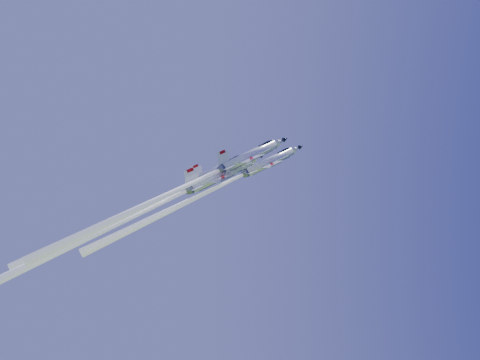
{
  "coord_description": "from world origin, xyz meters",
  "views": [
    {
      "loc": [
        -13.58,
        -98.42,
        71.89
      ],
      "look_at": [
        0.0,
        0.0,
        96.56
      ],
      "focal_mm": 40.0,
      "sensor_mm": 36.0,
      "label": 1
    }
  ],
  "objects": [
    {
      "name": "jet_slot",
      "position": [
        -25.66,
        -6.38,
        84.64
      ],
      "size": [
        52.92,
        21.2,
        49.9
      ],
      "rotation": [
        0.52,
        0.22,
        -1.27
      ],
      "color": "white"
    },
    {
      "name": "jet_right",
      "position": [
        -12.15,
        -7.4,
        92.48
      ],
      "size": [
        37.31,
        15.15,
        33.1
      ],
      "rotation": [
        0.52,
        0.22,
        -1.27
      ],
      "color": "white"
    },
    {
      "name": "jet_left",
      "position": [
        -17.02,
        2.9,
        92.31
      ],
      "size": [
        37.21,
        15.07,
        33.25
      ],
      "rotation": [
        0.52,
        0.22,
        -1.27
      ],
      "color": "white"
    },
    {
      "name": "jet_lead",
      "position": [
        -6.08,
        0.9,
        94.28
      ],
      "size": [
        35.69,
        14.51,
        31.61
      ],
      "rotation": [
        0.52,
        0.22,
        -1.27
      ],
      "color": "white"
    }
  ]
}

